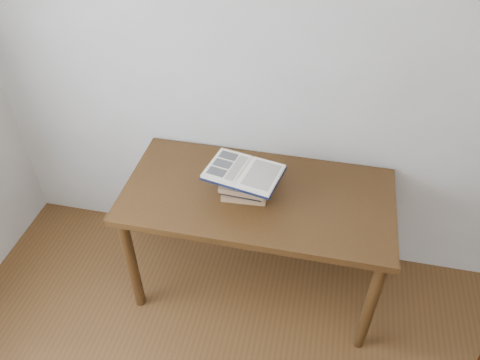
# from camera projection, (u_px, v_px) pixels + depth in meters

# --- Properties ---
(room_shell) EXTENTS (3.54, 3.54, 2.62)m
(room_shell) POSITION_uv_depth(u_px,v_px,m) (148.00, 347.00, 0.85)
(room_shell) COLOR beige
(room_shell) RESTS_ON ground
(desk) EXTENTS (1.41, 0.70, 0.75)m
(desk) POSITION_uv_depth(u_px,v_px,m) (257.00, 207.00, 2.50)
(desk) COLOR #3F2B0F
(desk) RESTS_ON ground
(book_stack) EXTENTS (0.25, 0.20, 0.14)m
(book_stack) POSITION_uv_depth(u_px,v_px,m) (246.00, 184.00, 2.39)
(book_stack) COLOR #97734E
(book_stack) RESTS_ON desk
(open_book) EXTENTS (0.41, 0.32, 0.03)m
(open_book) POSITION_uv_depth(u_px,v_px,m) (244.00, 172.00, 2.32)
(open_book) COLOR black
(open_book) RESTS_ON book_stack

